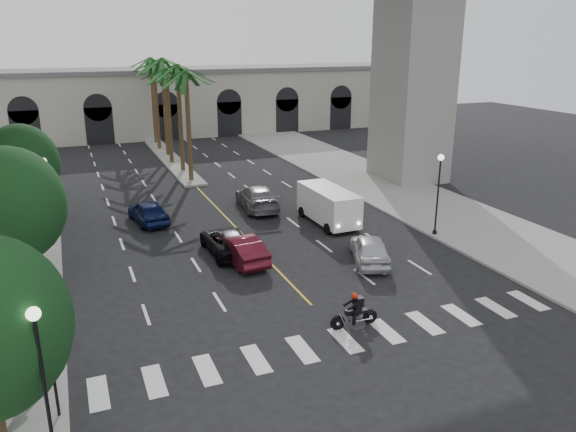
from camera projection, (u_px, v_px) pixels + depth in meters
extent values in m
plane|color=black|center=(330.00, 324.00, 25.07)|extent=(140.00, 140.00, 0.00)
cube|color=gray|center=(419.00, 201.00, 43.65)|extent=(8.00, 100.00, 0.15)
cube|color=gray|center=(170.00, 159.00, 58.63)|extent=(2.00, 24.00, 0.20)
cube|color=#B2B1A0|center=(144.00, 104.00, 72.48)|extent=(70.00, 10.00, 8.00)
cube|color=slate|center=(141.00, 70.00, 71.19)|extent=(71.00, 10.50, 0.50)
cube|color=gray|center=(414.00, 60.00, 47.95)|extent=(5.00, 6.00, 20.80)
cylinder|color=#47331E|center=(189.00, 128.00, 48.38)|extent=(0.40, 0.40, 9.50)
cylinder|color=#47331E|center=(180.00, 120.00, 51.91)|extent=(0.40, 0.40, 9.80)
cylinder|color=#47331E|center=(169.00, 118.00, 55.41)|extent=(0.40, 0.40, 9.30)
cylinder|color=#47331E|center=(165.00, 109.00, 58.95)|extent=(0.40, 0.40, 10.10)
cylinder|color=#47331E|center=(157.00, 107.00, 62.47)|extent=(0.40, 0.40, 9.60)
cylinder|color=#47331E|center=(154.00, 102.00, 66.07)|extent=(0.40, 0.40, 9.90)
cylinder|color=#382616|center=(18.00, 261.00, 28.92)|extent=(0.36, 0.36, 2.45)
ellipsoid|color=black|center=(10.00, 206.00, 28.01)|extent=(5.44, 5.44, 5.98)
cylinder|color=#382616|center=(27.00, 202.00, 39.55)|extent=(0.36, 0.36, 2.27)
ellipsoid|color=black|center=(22.00, 164.00, 38.71)|extent=(5.04, 5.04, 5.54)
cylinder|color=black|center=(46.00, 395.00, 15.81)|extent=(0.11, 0.11, 5.00)
sphere|color=white|center=(33.00, 314.00, 15.03)|extent=(0.40, 0.40, 0.40)
cylinder|color=black|center=(54.00, 239.00, 35.11)|extent=(0.28, 0.28, 0.36)
cylinder|color=black|center=(49.00, 202.00, 34.37)|extent=(0.11, 0.11, 5.00)
sphere|color=white|center=(43.00, 161.00, 33.60)|extent=(0.40, 0.40, 0.40)
cylinder|color=black|center=(435.00, 233.00, 36.15)|extent=(0.28, 0.28, 0.36)
cylinder|color=black|center=(438.00, 197.00, 35.41)|extent=(0.11, 0.11, 5.00)
sphere|color=white|center=(441.00, 158.00, 34.64)|extent=(0.40, 0.40, 0.40)
cylinder|color=black|center=(53.00, 374.00, 18.31)|extent=(0.10, 0.10, 3.50)
cube|color=black|center=(47.00, 333.00, 17.86)|extent=(0.25, 0.18, 0.80)
cylinder|color=black|center=(53.00, 319.00, 21.85)|extent=(0.10, 0.10, 3.50)
cube|color=black|center=(48.00, 284.00, 21.39)|extent=(0.25, 0.18, 0.80)
cylinder|color=black|center=(338.00, 323.00, 24.49)|extent=(0.67, 0.12, 0.67)
cylinder|color=black|center=(370.00, 316.00, 25.05)|extent=(0.67, 0.12, 0.67)
cube|color=silver|center=(355.00, 318.00, 24.76)|extent=(0.45, 0.32, 0.29)
cube|color=black|center=(352.00, 312.00, 24.61)|extent=(0.61, 0.25, 0.22)
cube|color=black|center=(362.00, 311.00, 24.80)|extent=(0.50, 0.27, 0.13)
cylinder|color=black|center=(343.00, 309.00, 24.38)|extent=(0.04, 0.61, 0.03)
cube|color=black|center=(357.00, 303.00, 24.58)|extent=(0.29, 0.43, 0.58)
cube|color=black|center=(361.00, 301.00, 24.62)|extent=(0.16, 0.34, 0.42)
sphere|color=red|center=(354.00, 296.00, 24.41)|extent=(0.29, 0.29, 0.29)
imported|color=silver|center=(370.00, 249.00, 31.74)|extent=(3.48, 5.07, 1.60)
imported|color=#55111F|center=(241.00, 249.00, 31.80)|extent=(2.16, 4.93, 1.58)
imported|color=black|center=(228.00, 241.00, 33.21)|extent=(2.54, 5.26, 1.44)
imported|color=slate|center=(257.00, 197.00, 41.78)|extent=(2.99, 6.15, 1.72)
imported|color=#111B50|center=(148.00, 212.00, 38.56)|extent=(2.56, 4.97, 1.62)
cube|color=white|center=(328.00, 204.00, 38.24)|extent=(2.25, 5.79, 2.13)
cube|color=black|center=(348.00, 211.00, 35.78)|extent=(1.97, 0.31, 0.90)
cylinder|color=black|center=(328.00, 229.00, 36.40)|extent=(0.31, 0.75, 0.75)
cylinder|color=black|center=(355.00, 225.00, 37.16)|extent=(0.31, 0.75, 0.75)
cylinder|color=black|center=(302.00, 212.00, 39.94)|extent=(0.31, 0.75, 0.75)
cylinder|color=black|center=(328.00, 209.00, 40.70)|extent=(0.31, 0.75, 0.75)
imported|color=black|center=(39.00, 364.00, 20.19)|extent=(0.66, 0.47, 1.69)
imported|color=black|center=(35.00, 276.00, 27.82)|extent=(0.90, 0.79, 1.57)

